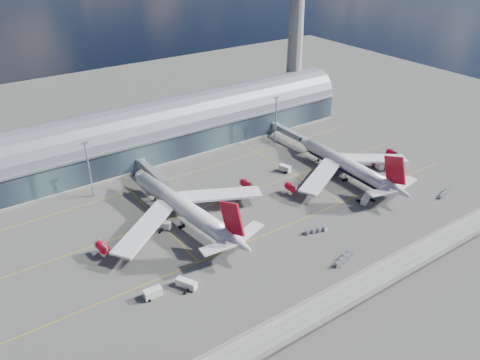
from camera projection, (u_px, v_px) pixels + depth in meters
ground at (262, 218)px, 188.30m from camera, size 500.00×500.00×0.00m
taxi_lines at (231, 195)px, 204.25m from camera, size 200.00×80.12×0.01m
terminal at (171, 130)px, 239.12m from camera, size 200.00×30.00×28.00m
control_tower at (296, 28)px, 265.29m from camera, size 19.00×19.00×103.00m
guideway at (367, 284)px, 146.02m from camera, size 220.00×8.50×7.20m
floodlight_mast_left at (89, 168)px, 196.68m from camera, size 3.00×0.70×25.70m
floodlight_mast_right at (276, 119)px, 246.14m from camera, size 3.00×0.70×25.70m
airliner_left at (185, 209)px, 182.06m from camera, size 72.29×76.03×23.17m
airliner_right at (348, 166)px, 215.61m from camera, size 67.17×70.19×22.29m
jet_bridge_left at (150, 171)px, 212.50m from camera, size 4.40×28.00×7.25m
jet_bridge_right at (290, 133)px, 250.95m from camera, size 4.40×32.00×7.25m
service_truck_0 at (186, 284)px, 151.71m from camera, size 5.49×7.35×2.94m
service_truck_1 at (153, 293)px, 147.62m from camera, size 5.79×3.04×3.30m
service_truck_2 at (366, 198)px, 198.47m from camera, size 8.81×5.99×3.11m
service_truck_3 at (378, 165)px, 225.44m from camera, size 3.93×6.48×2.93m
service_truck_4 at (285, 168)px, 222.55m from camera, size 4.14×5.97×3.16m
service_truck_5 at (162, 225)px, 180.94m from camera, size 6.45×6.77×3.27m
cargo_train_0 at (316, 230)px, 179.28m from camera, size 9.74×4.00×1.61m
cargo_train_1 at (344, 259)px, 163.92m from camera, size 10.78×4.79×1.79m
cargo_train_2 at (445, 193)px, 203.66m from camera, size 9.74×4.11×1.62m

